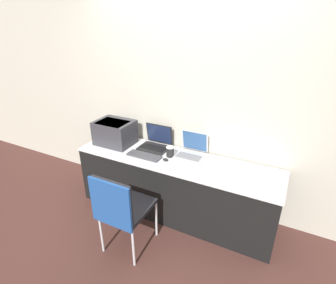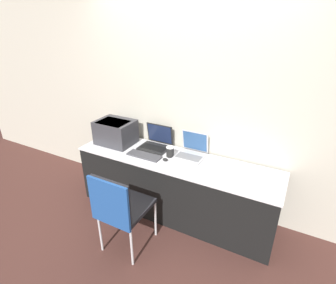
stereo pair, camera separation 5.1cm
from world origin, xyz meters
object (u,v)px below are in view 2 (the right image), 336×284
at_px(printer, 116,131).
at_px(laptop_right, 191,151).
at_px(external_keyboard, 144,156).
at_px(laptop_left, 156,143).
at_px(mouse, 165,160).
at_px(coffee_cup, 170,152).
at_px(chair, 119,206).

height_order(printer, laptop_right, printer).
height_order(laptop_right, external_keyboard, laptop_right).
xyz_separation_m(laptop_left, mouse, (0.27, -0.26, -0.04)).
bearing_deg(laptop_right, mouse, -129.16).
xyz_separation_m(printer, laptop_left, (0.50, 0.14, -0.10)).
xyz_separation_m(printer, external_keyboard, (0.51, -0.14, -0.15)).
bearing_deg(coffee_cup, mouse, -88.30).
height_order(laptop_left, coffee_cup, laptop_left).
relative_size(coffee_cup, chair, 0.13).
distance_m(printer, external_keyboard, 0.55).
bearing_deg(mouse, chair, -99.08).
relative_size(printer, chair, 0.50).
bearing_deg(printer, mouse, -8.96).
relative_size(external_keyboard, mouse, 6.50).
bearing_deg(external_keyboard, laptop_right, 29.75).
distance_m(laptop_right, external_keyboard, 0.54).
bearing_deg(laptop_left, chair, -80.89).
xyz_separation_m(laptop_left, chair, (0.16, -0.97, -0.22)).
relative_size(laptop_left, coffee_cup, 2.93).
distance_m(laptop_right, mouse, 0.33).
xyz_separation_m(external_keyboard, mouse, (0.27, 0.02, 0.01)).
distance_m(laptop_left, mouse, 0.38).
bearing_deg(coffee_cup, external_keyboard, -152.08).
height_order(printer, mouse, printer).
bearing_deg(coffee_cup, laptop_left, 152.37).
bearing_deg(external_keyboard, printer, 164.56).
xyz_separation_m(printer, chair, (0.66, -0.83, -0.32)).
relative_size(mouse, chair, 0.07).
xyz_separation_m(mouse, chair, (-0.11, -0.71, -0.17)).
xyz_separation_m(laptop_right, chair, (-0.32, -0.96, -0.22)).
relative_size(printer, coffee_cup, 3.78).
height_order(printer, chair, printer).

